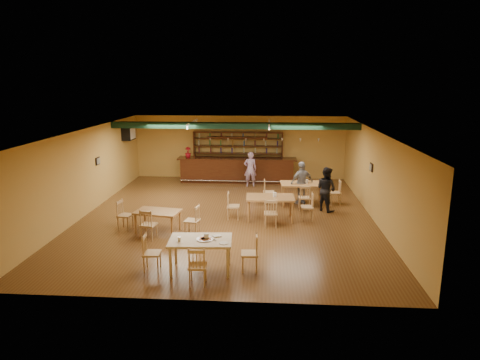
# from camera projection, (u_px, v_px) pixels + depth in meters

# --- Properties ---
(floor) EXTENTS (12.00, 12.00, 0.00)m
(floor) POSITION_uv_depth(u_px,v_px,m) (228.00, 215.00, 15.15)
(floor) COLOR brown
(floor) RESTS_ON ground
(ceiling_beam) EXTENTS (10.00, 0.30, 0.25)m
(ceiling_beam) POSITION_uv_depth(u_px,v_px,m) (234.00, 126.00, 17.22)
(ceiling_beam) COLOR black
(ceiling_beam) RESTS_ON ceiling
(track_rail_left) EXTENTS (0.05, 2.50, 0.05)m
(track_rail_left) POSITION_uv_depth(u_px,v_px,m) (192.00, 122.00, 17.91)
(track_rail_left) COLOR white
(track_rail_left) RESTS_ON ceiling
(track_rail_right) EXTENTS (0.05, 2.50, 0.05)m
(track_rail_right) POSITION_uv_depth(u_px,v_px,m) (269.00, 123.00, 17.69)
(track_rail_right) COLOR white
(track_rail_right) RESTS_ON ceiling
(ac_unit) EXTENTS (0.34, 0.70, 0.48)m
(ac_unit) POSITION_uv_depth(u_px,v_px,m) (129.00, 133.00, 19.02)
(ac_unit) COLOR white
(ac_unit) RESTS_ON wall_left
(picture_left) EXTENTS (0.04, 0.34, 0.28)m
(picture_left) POSITION_uv_depth(u_px,v_px,m) (98.00, 161.00, 16.07)
(picture_left) COLOR black
(picture_left) RESTS_ON wall_left
(picture_right) EXTENTS (0.04, 0.34, 0.28)m
(picture_right) POSITION_uv_depth(u_px,v_px,m) (371.00, 167.00, 14.92)
(picture_right) COLOR black
(picture_right) RESTS_ON wall_right
(bar_counter) EXTENTS (5.48, 0.85, 1.13)m
(bar_counter) POSITION_uv_depth(u_px,v_px,m) (237.00, 170.00, 20.03)
(bar_counter) COLOR #38150B
(bar_counter) RESTS_ON ground
(back_bar_hutch) EXTENTS (4.24, 0.40, 2.28)m
(back_bar_hutch) POSITION_uv_depth(u_px,v_px,m) (238.00, 155.00, 20.51)
(back_bar_hutch) COLOR #38150B
(back_bar_hutch) RESTS_ON ground
(poinsettia) EXTENTS (0.35, 0.35, 0.49)m
(poinsettia) POSITION_uv_depth(u_px,v_px,m) (188.00, 152.00, 20.00)
(poinsettia) COLOR #AE101B
(poinsettia) RESTS_ON bar_counter
(dining_table_b) EXTENTS (1.68, 1.05, 0.82)m
(dining_table_b) POSITION_uv_depth(u_px,v_px,m) (302.00, 194.00, 16.48)
(dining_table_b) COLOR #A26939
(dining_table_b) RESTS_ON ground
(dining_table_c) EXTENTS (1.48, 1.04, 0.68)m
(dining_table_c) POSITION_uv_depth(u_px,v_px,m) (158.00, 221.00, 13.46)
(dining_table_c) COLOR #A26939
(dining_table_c) RESTS_ON ground
(dining_table_d) EXTENTS (1.64, 1.02, 0.81)m
(dining_table_d) POSITION_uv_depth(u_px,v_px,m) (270.00, 208.00, 14.64)
(dining_table_d) COLOR #A26939
(dining_table_d) RESTS_ON ground
(near_table) EXTENTS (1.59, 1.08, 0.82)m
(near_table) POSITION_uv_depth(u_px,v_px,m) (201.00, 255.00, 10.70)
(near_table) COLOR #D2B28D
(near_table) RESTS_ON ground
(pizza_tray) EXTENTS (0.42, 0.42, 0.01)m
(pizza_tray) POSITION_uv_depth(u_px,v_px,m) (205.00, 239.00, 10.60)
(pizza_tray) COLOR silver
(pizza_tray) RESTS_ON near_table
(parmesan_shaker) EXTENTS (0.08, 0.08, 0.11)m
(parmesan_shaker) POSITION_uv_depth(u_px,v_px,m) (179.00, 239.00, 10.47)
(parmesan_shaker) COLOR #EAE5C6
(parmesan_shaker) RESTS_ON near_table
(napkin_stack) EXTENTS (0.24, 0.22, 0.03)m
(napkin_stack) POSITION_uv_depth(u_px,v_px,m) (217.00, 236.00, 10.79)
(napkin_stack) COLOR white
(napkin_stack) RESTS_ON near_table
(pizza_server) EXTENTS (0.29, 0.29, 0.00)m
(pizza_server) POSITION_uv_depth(u_px,v_px,m) (212.00, 238.00, 10.64)
(pizza_server) COLOR silver
(pizza_server) RESTS_ON pizza_tray
(side_plate) EXTENTS (0.23, 0.23, 0.01)m
(side_plate) POSITION_uv_depth(u_px,v_px,m) (224.00, 243.00, 10.35)
(side_plate) COLOR white
(side_plate) RESTS_ON near_table
(patron_bar) EXTENTS (0.61, 0.44, 1.56)m
(patron_bar) POSITION_uv_depth(u_px,v_px,m) (250.00, 169.00, 19.14)
(patron_bar) COLOR #884BA2
(patron_bar) RESTS_ON ground
(patron_right_a) EXTENTS (0.98, 0.99, 1.62)m
(patron_right_a) POSITION_uv_depth(u_px,v_px,m) (326.00, 189.00, 15.56)
(patron_right_a) COLOR black
(patron_right_a) RESTS_ON ground
(patron_right_b) EXTENTS (1.04, 0.80, 1.64)m
(patron_right_b) POSITION_uv_depth(u_px,v_px,m) (302.00, 183.00, 16.41)
(patron_right_b) COLOR gray
(patron_right_b) RESTS_ON ground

